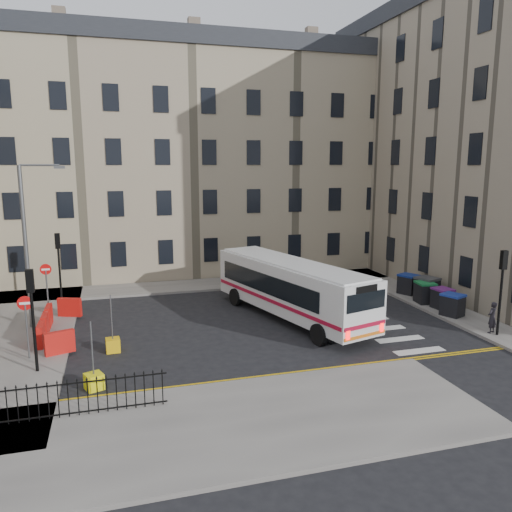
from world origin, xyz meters
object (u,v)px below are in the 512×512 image
streetlamp (26,244)px  wheelie_bin_a (452,305)px  wheelie_bin_e (408,284)px  wheelie_bin_b (442,298)px  pedestrian (492,317)px  bollard_yellow (113,345)px  wheelie_bin_c (425,292)px  bollard_chevron (94,381)px  bus (291,287)px  wheelie_bin_d (427,288)px

streetlamp → wheelie_bin_a: size_ratio=5.97×
wheelie_bin_e → wheelie_bin_b: bearing=-114.5°
wheelie_bin_e → pedestrian: 7.66m
streetlamp → bollard_yellow: 7.05m
wheelie_bin_c → bollard_chevron: bearing=-153.2°
wheelie_bin_a → streetlamp: bearing=145.6°
pedestrian → bollard_chevron: 18.33m
wheelie_bin_b → bollard_yellow: (-17.94, -1.31, -0.44)m
wheelie_bin_b → wheelie_bin_e: (0.01, 3.42, 0.03)m
wheelie_bin_a → bollard_chevron: bearing=168.4°
pedestrian → bollard_chevron: size_ratio=2.58×
bus → wheelie_bin_d: bearing=-10.6°
bus → wheelie_bin_b: (8.72, -1.07, -1.02)m
wheelie_bin_e → bollard_chevron: 20.47m
bus → wheelie_bin_c: bearing=-14.2°
streetlamp → bollard_yellow: (3.89, -4.28, -4.04)m
wheelie_bin_a → wheelie_bin_b: (0.32, 1.31, -0.01)m
streetlamp → wheelie_bin_c: streetlamp is taller
bus → wheelie_bin_e: (8.73, 2.35, -0.99)m
bus → bollard_yellow: size_ratio=19.11×
streetlamp → wheelie_bin_b: (21.83, -2.97, -3.60)m
wheelie_bin_e → pedestrian: size_ratio=0.92×
wheelie_bin_c → pedestrian: bearing=-83.2°
wheelie_bin_a → wheelie_bin_b: 1.35m
streetlamp → wheelie_bin_d: streetlamp is taller
streetlamp → pedestrian: size_ratio=5.26×
wheelie_bin_e → bollard_chevron: wheelie_bin_e is taller
bus → pedestrian: 9.96m
bus → wheelie_bin_c: 8.54m
wheelie_bin_b → bollard_chevron: size_ratio=1.95×
wheelie_bin_c → bollard_chevron: (-18.39, -6.35, -0.48)m
streetlamp → wheelie_bin_a: bearing=-11.2°
bus → pedestrian: bus is taller
streetlamp → wheelie_bin_a: 22.22m
wheelie_bin_d → bollard_yellow: bearing=173.5°
bus → bollard_chevron: bus is taller
bus → bollard_chevron: size_ratio=19.11×
wheelie_bin_c → bollard_yellow: size_ratio=2.08×
bus → wheelie_bin_e: bearing=-0.8°
wheelie_bin_b → wheelie_bin_d: wheelie_bin_d is taller
wheelie_bin_b → wheelie_bin_c: bearing=94.6°
wheelie_bin_c → wheelie_bin_d: wheelie_bin_d is taller
wheelie_bin_b → wheelie_bin_d: (0.30, 1.91, 0.10)m
bollard_chevron → wheelie_bin_e: bearing=24.4°
pedestrian → wheelie_bin_a: bearing=-110.5°
bus → wheelie_bin_a: bus is taller
streetlamp → wheelie_bin_a: (21.50, -4.27, -3.59)m
wheelie_bin_e → wheelie_bin_d: bearing=-103.4°
wheelie_bin_c → pedestrian: size_ratio=0.80×
wheelie_bin_d → wheelie_bin_a: bearing=-117.5°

